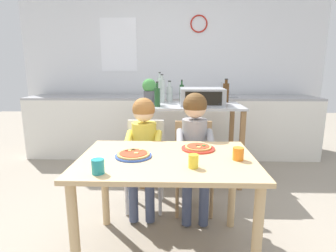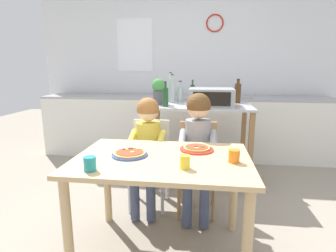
{
  "view_description": "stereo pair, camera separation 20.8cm",
  "coord_description": "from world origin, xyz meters",
  "views": [
    {
      "loc": [
        0.06,
        -1.73,
        1.31
      ],
      "look_at": [
        0.0,
        0.3,
        0.87
      ],
      "focal_mm": 28.99,
      "sensor_mm": 36.0,
      "label": 1
    },
    {
      "loc": [
        0.27,
        -1.72,
        1.31
      ],
      "look_at": [
        0.0,
        0.3,
        0.87
      ],
      "focal_mm": 28.99,
      "sensor_mm": 36.0,
      "label": 2
    }
  ],
  "objects": [
    {
      "name": "toaster_oven",
      "position": [
        0.35,
        1.3,
        0.99
      ],
      "size": [
        0.48,
        0.39,
        0.19
      ],
      "color": "#999BA0",
      "rests_on": "kitchen_island_cart"
    },
    {
      "name": "ground_plane",
      "position": [
        0.0,
        1.05,
        0.0
      ],
      "size": [
        10.45,
        10.45,
        0.0
      ],
      "primitive_type": "plane",
      "color": "gray"
    },
    {
      "name": "child_in_yellow_shirt",
      "position": [
        -0.23,
        0.58,
        0.68
      ],
      "size": [
        0.32,
        0.42,
        1.03
      ],
      "color": "#424C6B",
      "rests_on": "ground"
    },
    {
      "name": "dining_table",
      "position": [
        0.0,
        0.0,
        0.61
      ],
      "size": [
        1.17,
        0.81,
        0.72
      ],
      "color": "tan",
      "rests_on": "ground"
    },
    {
      "name": "potted_herb_plant",
      "position": [
        -0.24,
        1.33,
        1.06
      ],
      "size": [
        0.16,
        0.16,
        0.29
      ],
      "color": "#4C4C51",
      "rests_on": "kitchen_island_cart"
    },
    {
      "name": "drinking_cup_orange",
      "position": [
        0.47,
        -0.04,
        0.76
      ],
      "size": [
        0.07,
        0.07,
        0.08
      ],
      "primitive_type": "cylinder",
      "color": "orange",
      "rests_on": "dining_table"
    },
    {
      "name": "drinking_cup_teal",
      "position": [
        -0.38,
        -0.3,
        0.76
      ],
      "size": [
        0.07,
        0.07,
        0.09
      ],
      "primitive_type": "cylinder",
      "color": "teal",
      "rests_on": "dining_table"
    },
    {
      "name": "bottle_brown_beer",
      "position": [
        0.66,
        1.56,
        1.02
      ],
      "size": [
        0.07,
        0.07,
        0.28
      ],
      "color": "#4C2D14",
      "rests_on": "kitchen_island_cart"
    },
    {
      "name": "bottle_dark_olive_oil",
      "position": [
        -0.14,
        1.58,
        1.05
      ],
      "size": [
        0.07,
        0.07,
        0.36
      ],
      "color": "#ADB7B2",
      "rests_on": "kitchen_island_cart"
    },
    {
      "name": "drinking_cup_yellow",
      "position": [
        0.17,
        -0.19,
        0.76
      ],
      "size": [
        0.06,
        0.06,
        0.08
      ],
      "primitive_type": "cylinder",
      "color": "yellow",
      "rests_on": "dining_table"
    },
    {
      "name": "back_wall_tiled",
      "position": [
        -0.0,
        2.67,
        1.35
      ],
      "size": [
        4.69,
        0.14,
        2.7
      ],
      "color": "silver",
      "rests_on": "ground"
    },
    {
      "name": "bottle_squat_spirits",
      "position": [
        0.13,
        1.57,
        1.01
      ],
      "size": [
        0.05,
        0.05,
        0.27
      ],
      "color": "#1E4723",
      "rests_on": "kitchen_island_cart"
    },
    {
      "name": "child_in_grey_shirt",
      "position": [
        0.23,
        0.54,
        0.71
      ],
      "size": [
        0.32,
        0.42,
        1.08
      ],
      "color": "#424C6B",
      "rests_on": "ground"
    },
    {
      "name": "pizza_plate_red_rimmed",
      "position": [
        0.23,
        0.19,
        0.73
      ],
      "size": [
        0.25,
        0.25,
        0.03
      ],
      "color": "red",
      "rests_on": "dining_table"
    },
    {
      "name": "kitchen_island_cart",
      "position": [
        0.23,
        1.32,
        0.61
      ],
      "size": [
        1.14,
        0.63,
        0.9
      ],
      "color": "#B7BABF",
      "rests_on": "ground"
    },
    {
      "name": "kitchen_counter",
      "position": [
        0.0,
        2.26,
        0.45
      ],
      "size": [
        4.22,
        0.6,
        1.09
      ],
      "color": "silver",
      "rests_on": "ground"
    },
    {
      "name": "pizza_plate_blue_rimmed",
      "position": [
        -0.23,
        0.01,
        0.73
      ],
      "size": [
        0.25,
        0.25,
        0.03
      ],
      "color": "#3356B7",
      "rests_on": "dining_table"
    },
    {
      "name": "dining_chair_left",
      "position": [
        -0.23,
        0.7,
        0.48
      ],
      "size": [
        0.36,
        0.36,
        0.81
      ],
      "color": "silver",
      "rests_on": "ground"
    },
    {
      "name": "bottle_slim_sauce",
      "position": [
        -0.1,
        1.49,
        1.04
      ],
      "size": [
        0.07,
        0.07,
        0.34
      ],
      "color": "#ADB7B2",
      "rests_on": "kitchen_island_cart"
    },
    {
      "name": "bottle_tall_green_wine",
      "position": [
        -0.02,
        1.57,
        1.0
      ],
      "size": [
        0.07,
        0.07,
        0.26
      ],
      "color": "#ADB7B2",
      "rests_on": "kitchen_island_cart"
    },
    {
      "name": "bottle_clear_vinegar",
      "position": [
        -0.14,
        1.16,
        1.0
      ],
      "size": [
        0.06,
        0.06,
        0.27
      ],
      "color": "#1E4723",
      "rests_on": "kitchen_island_cart"
    },
    {
      "name": "dining_chair_right",
      "position": [
        0.23,
        0.66,
        0.48
      ],
      "size": [
        0.36,
        0.36,
        0.81
      ],
      "color": "tan",
      "rests_on": "ground"
    }
  ]
}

